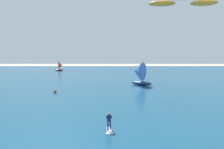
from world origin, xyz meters
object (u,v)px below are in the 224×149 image
Objects in this scene: kitesurfer at (110,124)px; marker_buoy at (56,91)px; sailboat_outermost at (61,66)px; sailboat_leading at (140,73)px; kite at (184,1)px.

marker_buoy is (-9.57, 18.01, -0.32)m from kitesurfer.
sailboat_outermost is (-17.61, 57.41, 1.00)m from kitesurfer.
kitesurfer is at bearing -102.53° from sailboat_leading.
sailboat_leading is at bearing 94.54° from kite.
sailboat_outermost is at bearing 107.06° from kitesurfer.
sailboat_outermost is at bearing 101.54° from marker_buoy.
sailboat_outermost is at bearing 127.28° from sailboat_leading.
sailboat_outermost reaches higher than kitesurfer.
kitesurfer is 20.39m from marker_buoy.
kite reaches higher than sailboat_outermost.
kitesurfer is at bearing -72.94° from sailboat_outermost.
kite is 2.07× the size of sailboat_outermost.
kitesurfer is 0.37× the size of sailboat_leading.
kite reaches higher than sailboat_leading.
sailboat_outermost is 40.24m from marker_buoy.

